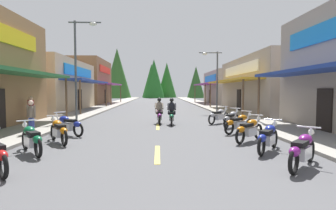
{
  "coord_description": "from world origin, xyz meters",
  "views": [
    {
      "loc": [
        0.04,
        0.08,
        2.02
      ],
      "look_at": [
        0.8,
        21.2,
        0.84
      ],
      "focal_mm": 28.39,
      "sensor_mm": 36.0,
      "label": 1
    }
  ],
  "objects_px": {
    "rider_cruising_lead": "(172,113)",
    "motorcycle_parked_right_2": "(249,129)",
    "streetlamp_right": "(214,72)",
    "motorcycle_parked_right_5": "(219,116)",
    "streetlamp_left": "(80,57)",
    "motorcycle_parked_right_4": "(232,119)",
    "rider_cruising_trailing": "(159,113)",
    "motorcycle_parked_right_1": "(268,137)",
    "motorcycle_parked_left_2": "(31,139)",
    "motorcycle_parked_right_3": "(239,123)",
    "motorcycle_parked_left_3": "(59,130)",
    "pedestrian_browsing": "(31,116)",
    "motorcycle_parked_left_4": "(67,125)",
    "pedestrian_by_shop": "(31,108)",
    "motorcycle_parked_right_0": "(303,150)"
  },
  "relations": [
    {
      "from": "motorcycle_parked_right_4",
      "to": "motorcycle_parked_left_2",
      "type": "xyz_separation_m",
      "value": [
        -7.96,
        -5.65,
        0.0
      ]
    },
    {
      "from": "streetlamp_right",
      "to": "motorcycle_parked_right_5",
      "type": "bearing_deg",
      "value": -99.45
    },
    {
      "from": "streetlamp_left",
      "to": "pedestrian_browsing",
      "type": "height_order",
      "value": "streetlamp_left"
    },
    {
      "from": "motorcycle_parked_right_3",
      "to": "motorcycle_parked_left_3",
      "type": "xyz_separation_m",
      "value": [
        -7.59,
        -2.0,
        0.0
      ]
    },
    {
      "from": "motorcycle_parked_right_1",
      "to": "motorcycle_parked_left_3",
      "type": "bearing_deg",
      "value": 114.65
    },
    {
      "from": "motorcycle_parked_right_4",
      "to": "rider_cruising_trailing",
      "type": "xyz_separation_m",
      "value": [
        -3.9,
        1.89,
        0.17
      ]
    },
    {
      "from": "streetlamp_right",
      "to": "motorcycle_parked_left_3",
      "type": "bearing_deg",
      "value": -122.49
    },
    {
      "from": "motorcycle_parked_right_2",
      "to": "motorcycle_parked_right_3",
      "type": "xyz_separation_m",
      "value": [
        0.22,
        2.01,
        0.0
      ]
    },
    {
      "from": "motorcycle_parked_right_5",
      "to": "rider_cruising_lead",
      "type": "relative_size",
      "value": 0.76
    },
    {
      "from": "motorcycle_parked_right_5",
      "to": "motorcycle_parked_left_3",
      "type": "xyz_separation_m",
      "value": [
        -7.45,
        -5.65,
        0.0
      ]
    },
    {
      "from": "motorcycle_parked_right_3",
      "to": "rider_cruising_lead",
      "type": "relative_size",
      "value": 0.84
    },
    {
      "from": "motorcycle_parked_right_5",
      "to": "motorcycle_parked_left_2",
      "type": "distance_m",
      "value": 10.64
    },
    {
      "from": "streetlamp_right",
      "to": "motorcycle_parked_right_3",
      "type": "relative_size",
      "value": 3.07
    },
    {
      "from": "motorcycle_parked_right_1",
      "to": "rider_cruising_lead",
      "type": "distance_m",
      "value": 7.59
    },
    {
      "from": "motorcycle_parked_right_5",
      "to": "motorcycle_parked_left_4",
      "type": "bearing_deg",
      "value": 164.26
    },
    {
      "from": "pedestrian_browsing",
      "to": "motorcycle_parked_left_4",
      "type": "bearing_deg",
      "value": -51.95
    },
    {
      "from": "motorcycle_parked_right_4",
      "to": "pedestrian_browsing",
      "type": "distance_m",
      "value": 9.8
    },
    {
      "from": "motorcycle_parked_left_3",
      "to": "rider_cruising_lead",
      "type": "height_order",
      "value": "rider_cruising_lead"
    },
    {
      "from": "motorcycle_parked_left_2",
      "to": "pedestrian_browsing",
      "type": "distance_m",
      "value": 3.62
    },
    {
      "from": "rider_cruising_lead",
      "to": "motorcycle_parked_right_2",
      "type": "bearing_deg",
      "value": -148.92
    },
    {
      "from": "streetlamp_left",
      "to": "motorcycle_parked_right_5",
      "type": "xyz_separation_m",
      "value": [
        8.76,
        -1.82,
        -3.73
      ]
    },
    {
      "from": "motorcycle_parked_right_5",
      "to": "pedestrian_browsing",
      "type": "xyz_separation_m",
      "value": [
        -9.19,
        -4.13,
        0.42
      ]
    },
    {
      "from": "streetlamp_right",
      "to": "rider_cruising_trailing",
      "type": "bearing_deg",
      "value": -121.65
    },
    {
      "from": "rider_cruising_trailing",
      "to": "rider_cruising_lead",
      "type": "bearing_deg",
      "value": -124.6
    },
    {
      "from": "motorcycle_parked_left_2",
      "to": "rider_cruising_lead",
      "type": "bearing_deg",
      "value": -73.23
    },
    {
      "from": "streetlamp_right",
      "to": "rider_cruising_trailing",
      "type": "distance_m",
      "value": 9.91
    },
    {
      "from": "motorcycle_parked_right_3",
      "to": "pedestrian_browsing",
      "type": "bearing_deg",
      "value": 147.32
    },
    {
      "from": "streetlamp_right",
      "to": "rider_cruising_lead",
      "type": "height_order",
      "value": "streetlamp_right"
    },
    {
      "from": "pedestrian_by_shop",
      "to": "motorcycle_parked_left_4",
      "type": "bearing_deg",
      "value": 76.46
    },
    {
      "from": "motorcycle_parked_right_2",
      "to": "pedestrian_by_shop",
      "type": "height_order",
      "value": "pedestrian_by_shop"
    },
    {
      "from": "motorcycle_parked_right_2",
      "to": "motorcycle_parked_right_3",
      "type": "distance_m",
      "value": 2.03
    },
    {
      "from": "motorcycle_parked_right_4",
      "to": "motorcycle_parked_right_1",
      "type": "bearing_deg",
      "value": -146.7
    },
    {
      "from": "streetlamp_left",
      "to": "rider_cruising_trailing",
      "type": "bearing_deg",
      "value": -17.88
    },
    {
      "from": "motorcycle_parked_right_5",
      "to": "motorcycle_parked_left_2",
      "type": "bearing_deg",
      "value": -179.07
    },
    {
      "from": "motorcycle_parked_left_3",
      "to": "motorcycle_parked_right_4",
      "type": "bearing_deg",
      "value": -98.23
    },
    {
      "from": "motorcycle_parked_left_3",
      "to": "motorcycle_parked_left_4",
      "type": "height_order",
      "value": "same"
    },
    {
      "from": "motorcycle_parked_right_1",
      "to": "motorcycle_parked_left_2",
      "type": "relative_size",
      "value": 1.02
    },
    {
      "from": "motorcycle_parked_right_1",
      "to": "motorcycle_parked_right_3",
      "type": "height_order",
      "value": "same"
    },
    {
      "from": "motorcycle_parked_right_0",
      "to": "motorcycle_parked_right_5",
      "type": "height_order",
      "value": "same"
    },
    {
      "from": "motorcycle_parked_right_5",
      "to": "pedestrian_by_shop",
      "type": "bearing_deg",
      "value": 139.3
    },
    {
      "from": "motorcycle_parked_right_2",
      "to": "rider_cruising_lead",
      "type": "distance_m",
      "value": 6.02
    },
    {
      "from": "motorcycle_parked_right_1",
      "to": "pedestrian_browsing",
      "type": "distance_m",
      "value": 9.7
    },
    {
      "from": "streetlamp_right",
      "to": "pedestrian_browsing",
      "type": "bearing_deg",
      "value": -130.56
    },
    {
      "from": "motorcycle_parked_right_1",
      "to": "motorcycle_parked_left_3",
      "type": "relative_size",
      "value": 0.97
    },
    {
      "from": "motorcycle_parked_left_3",
      "to": "pedestrian_browsing",
      "type": "height_order",
      "value": "pedestrian_browsing"
    },
    {
      "from": "motorcycle_parked_right_3",
      "to": "motorcycle_parked_left_4",
      "type": "bearing_deg",
      "value": 146.71
    },
    {
      "from": "motorcycle_parked_right_5",
      "to": "motorcycle_parked_left_3",
      "type": "relative_size",
      "value": 0.9
    },
    {
      "from": "streetlamp_right",
      "to": "motorcycle_parked_left_4",
      "type": "height_order",
      "value": "streetlamp_right"
    },
    {
      "from": "motorcycle_parked_right_2",
      "to": "motorcycle_parked_right_4",
      "type": "bearing_deg",
      "value": 40.44
    },
    {
      "from": "streetlamp_left",
      "to": "motorcycle_parked_left_3",
      "type": "bearing_deg",
      "value": -80.12
    }
  ]
}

